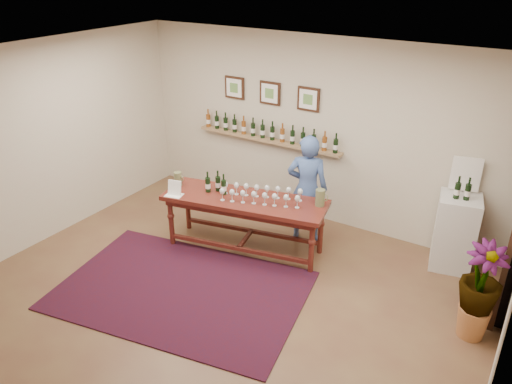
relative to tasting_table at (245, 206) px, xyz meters
The scene contains 14 objects.
ground 1.34m from the tasting_table, 71.41° to the right, with size 6.00×6.00×0.00m, color brown.
room_shell 2.63m from the tasting_table, 17.06° to the left, with size 6.00×6.00×6.00m.
rug 1.42m from the tasting_table, 95.79° to the right, with size 2.99×2.00×0.02m, color #4A0D0F.
tasting_table is the anchor object (origin of this frame).
table_glasses 0.31m from the tasting_table, 13.93° to the left, with size 1.35×0.31×0.19m, color silver, non-canonical shape.
table_bottles 0.51m from the tasting_table, behind, with size 0.28×0.16×0.30m, color black, non-canonical shape.
pitcher_left 1.07m from the tasting_table, behind, with size 0.13×0.13×0.20m, color #60653F, non-canonical shape.
pitcher_right 1.04m from the tasting_table, 19.72° to the left, with size 0.15×0.15×0.23m, color #60653F, non-canonical shape.
menu_card 0.99m from the tasting_table, 154.08° to the right, with size 0.23×0.17×0.21m, color white.
display_pedestal 2.79m from the tasting_table, 23.29° to the left, with size 0.51×0.51×1.01m, color silver.
pedestal_bottles 2.81m from the tasting_table, 22.30° to the left, with size 0.32×0.08×0.32m, color black, non-canonical shape.
info_sign 2.89m from the tasting_table, 26.79° to the left, with size 0.36×0.02×0.50m, color white.
potted_plant 3.08m from the tasting_table, ahead, with size 0.71×0.71×0.99m.
person 0.93m from the tasting_table, 50.35° to the left, with size 0.58×0.38×1.59m, color #3E5993.
Camera 1 is at (2.98, -3.95, 3.79)m, focal length 35.00 mm.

